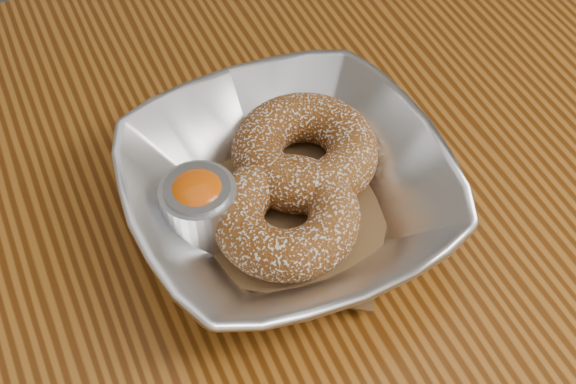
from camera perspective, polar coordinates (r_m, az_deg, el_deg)
name	(u,v)px	position (r m, az deg, el deg)	size (l,w,h in m)	color
table	(346,334)	(0.65, 4.18, -10.01)	(1.20, 0.80, 0.75)	brown
serving_bowl	(288,194)	(0.57, 0.00, -0.12)	(0.23, 0.23, 0.06)	silver
parchment	(288,210)	(0.59, 0.00, -1.30)	(0.14, 0.14, 0.00)	brown
donut_back	(305,152)	(0.59, 1.20, 2.89)	(0.11, 0.11, 0.04)	brown
donut_front	(286,216)	(0.56, -0.13, -1.73)	(0.10, 0.10, 0.04)	brown
ramekin	(199,205)	(0.56, -6.33, -0.94)	(0.05, 0.05, 0.05)	silver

